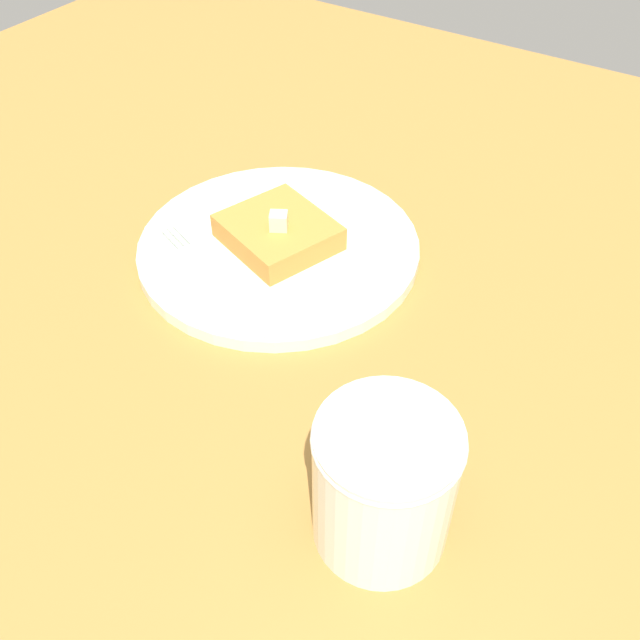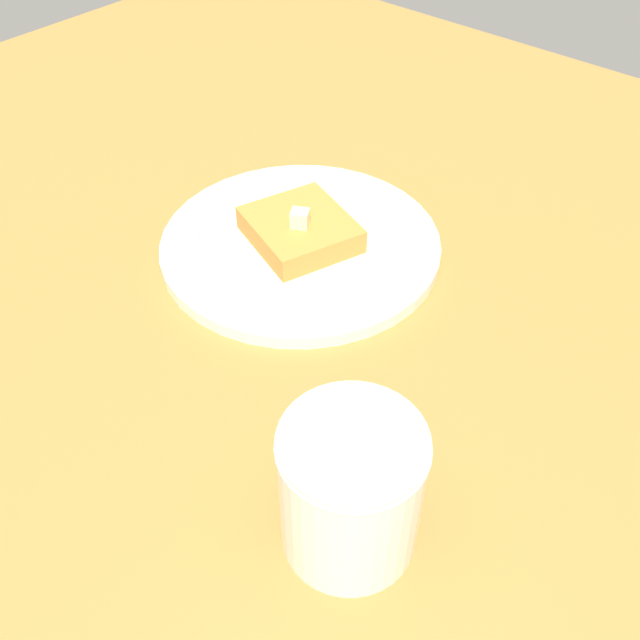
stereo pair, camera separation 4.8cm
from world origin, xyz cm
name	(u,v)px [view 2 (the right image)]	position (x,y,z in cm)	size (l,w,h in cm)	color
table_surface	(237,293)	(0.00, 0.00, 1.07)	(115.06, 115.06, 2.14)	#A27235
plate	(301,244)	(1.10, 6.61, 2.78)	(23.67, 23.67, 1.14)	silver
toast_slice_center	(300,230)	(1.10, 6.61, 4.32)	(8.54, 7.79, 2.09)	#BF7F35
butter_pat_primary	(300,218)	(1.70, 5.97, 6.08)	(1.43, 1.29, 1.43)	#F4E9AF
fork	(224,262)	(-1.40, 0.16, 3.46)	(15.49, 6.95, 0.36)	silver
syrup_jar	(350,493)	(21.05, -11.44, 6.34)	(8.01, 8.01, 9.04)	#4A1E0B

